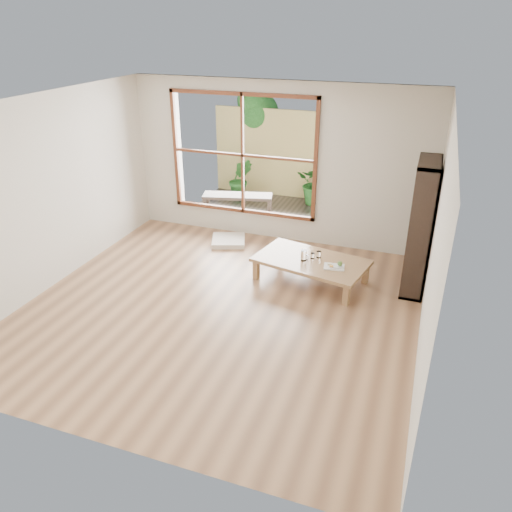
{
  "coord_description": "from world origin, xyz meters",
  "views": [
    {
      "loc": [
        2.32,
        -5.15,
        3.49
      ],
      "look_at": [
        0.29,
        0.55,
        0.55
      ],
      "focal_mm": 35.0,
      "sensor_mm": 36.0,
      "label": 1
    }
  ],
  "objects": [
    {
      "name": "glass_mid",
      "position": [
        1.01,
        1.21,
        0.39
      ],
      "size": [
        0.07,
        0.07,
        0.1
      ],
      "primitive_type": "cylinder",
      "color": "silver",
      "rests_on": "low_table"
    },
    {
      "name": "low_table",
      "position": [
        0.93,
        1.11,
        0.3
      ],
      "size": [
        1.7,
        1.18,
        0.34
      ],
      "rotation": [
        0.0,
        0.0,
        -0.21
      ],
      "color": "#986E49",
      "rests_on": "ground"
    },
    {
      "name": "ground",
      "position": [
        0.0,
        0.0,
        0.0
      ],
      "size": [
        5.0,
        5.0,
        0.0
      ],
      "primitive_type": "plane",
      "color": "tan",
      "rests_on": "ground"
    },
    {
      "name": "garden_bench",
      "position": [
        -1.0,
        3.15,
        0.37
      ],
      "size": [
        1.35,
        0.69,
        0.41
      ],
      "rotation": [
        0.0,
        0.0,
        0.25
      ],
      "color": "black",
      "rests_on": "deck"
    },
    {
      "name": "shrub_left",
      "position": [
        -1.27,
        4.02,
        0.45
      ],
      "size": [
        0.57,
        0.51,
        0.86
      ],
      "primitive_type": "imported",
      "rotation": [
        0.0,
        0.0,
        0.31
      ],
      "color": "#2C6B27",
      "rests_on": "deck"
    },
    {
      "name": "deck",
      "position": [
        -0.6,
        3.56,
        0.0
      ],
      "size": [
        2.8,
        2.0,
        0.05
      ],
      "primitive_type": "cube",
      "color": "#332C25",
      "rests_on": "ground"
    },
    {
      "name": "floor_cushion",
      "position": [
        -0.7,
        1.95,
        0.04
      ],
      "size": [
        0.7,
        0.7,
        0.08
      ],
      "primitive_type": "cube",
      "rotation": [
        0.0,
        0.0,
        0.35
      ],
      "color": "white",
      "rests_on": "ground"
    },
    {
      "name": "shrub_right",
      "position": [
        0.28,
        4.26,
        0.47
      ],
      "size": [
        0.91,
        0.82,
        0.9
      ],
      "primitive_type": "imported",
      "rotation": [
        0.0,
        0.0,
        0.17
      ],
      "color": "#2C6B27",
      "rests_on": "deck"
    },
    {
      "name": "bookshelf",
      "position": [
        2.33,
        1.41,
        0.91
      ],
      "size": [
        0.29,
        0.82,
        1.83
      ],
      "primitive_type": "cube",
      "color": "black",
      "rests_on": "ground"
    },
    {
      "name": "glass_short",
      "position": [
        0.94,
        1.16,
        0.38
      ],
      "size": [
        0.06,
        0.06,
        0.08
      ],
      "primitive_type": "cylinder",
      "color": "silver",
      "rests_on": "low_table"
    },
    {
      "name": "glass_small",
      "position": [
        0.86,
        1.09,
        0.37
      ],
      "size": [
        0.06,
        0.06,
        0.07
      ],
      "primitive_type": "cylinder",
      "color": "silver",
      "rests_on": "low_table"
    },
    {
      "name": "garden_tree",
      "position": [
        -1.28,
        4.86,
        1.63
      ],
      "size": [
        1.04,
        0.85,
        2.22
      ],
      "color": "#4C3D2D",
      "rests_on": "ground"
    },
    {
      "name": "food_tray",
      "position": [
        1.3,
        0.99,
        0.36
      ],
      "size": [
        0.31,
        0.24,
        0.09
      ],
      "rotation": [
        0.0,
        0.0,
        0.16
      ],
      "color": "white",
      "rests_on": "low_table"
    },
    {
      "name": "bamboo_fence",
      "position": [
        -0.6,
        4.56,
        0.9
      ],
      "size": [
        2.8,
        0.06,
        1.8
      ],
      "primitive_type": "cube",
      "color": "#CCBC68",
      "rests_on": "ground"
    },
    {
      "name": "glass_tall",
      "position": [
        0.83,
        1.05,
        0.42
      ],
      "size": [
        0.08,
        0.08,
        0.15
      ],
      "primitive_type": "cylinder",
      "color": "silver",
      "rests_on": "low_table"
    }
  ]
}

